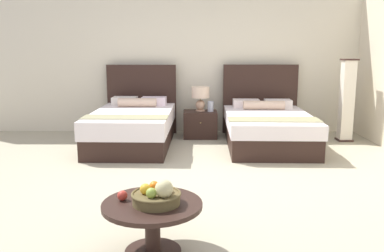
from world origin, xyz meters
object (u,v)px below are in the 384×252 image
(bed_near_window, at_px, (133,125))
(nightstand, at_px, (200,124))
(floor_lamp_corner, at_px, (347,100))
(vase, at_px, (210,106))
(fruit_bowl, at_px, (157,195))
(loose_apple, at_px, (122,196))
(bed_near_corner, at_px, (267,127))
(table_lamp, at_px, (200,95))
(coffee_table, at_px, (152,216))

(bed_near_window, relative_size, nightstand, 3.64)
(bed_near_window, height_order, nightstand, bed_near_window)
(floor_lamp_corner, bearing_deg, vase, 174.63)
(nightstand, xyz_separation_m, fruit_bowl, (-0.38, -4.22, 0.25))
(bed_near_window, relative_size, floor_lamp_corner, 1.54)
(fruit_bowl, xyz_separation_m, loose_apple, (-0.27, 0.07, -0.03))
(bed_near_window, xyz_separation_m, floor_lamp_corner, (3.55, 0.33, 0.37))
(bed_near_corner, relative_size, table_lamp, 4.90)
(floor_lamp_corner, bearing_deg, bed_near_corner, -166.72)
(table_lamp, height_order, vase, table_lamp)
(nightstand, bearing_deg, floor_lamp_corner, -5.91)
(bed_near_window, relative_size, vase, 11.95)
(vase, relative_size, floor_lamp_corner, 0.13)
(loose_apple, distance_m, floor_lamp_corner, 4.98)
(nightstand, height_order, table_lamp, table_lamp)
(table_lamp, xyz_separation_m, loose_apple, (-0.65, -4.16, -0.30))
(nightstand, distance_m, coffee_table, 4.21)
(table_lamp, height_order, loose_apple, table_lamp)
(bed_near_corner, relative_size, vase, 11.78)
(bed_near_window, distance_m, fruit_bowl, 3.70)
(nightstand, bearing_deg, coffee_table, -95.72)
(bed_near_window, relative_size, bed_near_corner, 1.01)
(bed_near_corner, relative_size, loose_apple, 26.64)
(coffee_table, bearing_deg, fruit_bowl, -34.25)
(coffee_table, bearing_deg, bed_near_window, 100.62)
(bed_near_window, xyz_separation_m, nightstand, (1.09, 0.59, -0.09))
(bed_near_corner, height_order, coffee_table, bed_near_corner)
(nightstand, bearing_deg, bed_near_corner, -28.40)
(table_lamp, bearing_deg, coffee_table, -95.70)
(coffee_table, relative_size, loose_apple, 9.67)
(bed_near_corner, height_order, vase, bed_near_corner)
(bed_near_window, xyz_separation_m, fruit_bowl, (0.72, -3.63, 0.16))
(bed_near_window, height_order, loose_apple, bed_near_window)
(nightstand, xyz_separation_m, loose_apple, (-0.65, -4.14, 0.22))
(bed_near_corner, distance_m, fruit_bowl, 3.92)
(bed_near_window, distance_m, floor_lamp_corner, 3.59)
(nightstand, height_order, coffee_table, nightstand)
(loose_apple, bearing_deg, fruit_bowl, -14.96)
(bed_near_window, xyz_separation_m, coffee_table, (0.68, -3.60, -0.02))
(fruit_bowl, bearing_deg, coffee_table, 145.75)
(vase, height_order, coffee_table, vase)
(bed_near_window, height_order, coffee_table, bed_near_window)
(bed_near_window, distance_m, table_lamp, 1.32)
(bed_near_window, bearing_deg, fruit_bowl, -78.83)
(nightstand, bearing_deg, vase, -12.80)
(fruit_bowl, distance_m, floor_lamp_corner, 4.88)
(vase, relative_size, loose_apple, 2.26)
(bed_near_corner, relative_size, nightstand, 3.58)
(bed_near_window, bearing_deg, vase, 23.28)
(table_lamp, height_order, floor_lamp_corner, floor_lamp_corner)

